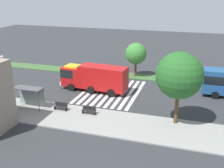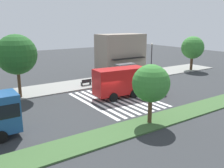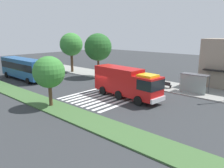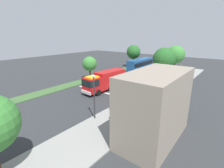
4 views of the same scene
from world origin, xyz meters
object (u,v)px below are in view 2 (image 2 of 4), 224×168
bench_near_shelter (106,79)px  sidewalk_tree_west (17,55)px  median_tree_west (151,84)px  bus_stop_shelter (127,68)px  bench_west_of_shelter (86,82)px  fire_truck (131,80)px  street_lamp (152,57)px  sidewalk_tree_east (193,48)px

bench_near_shelter → sidewalk_tree_west: (-13.24, -0.70, 4.84)m
median_tree_west → bus_stop_shelter: bearing=59.2°
bench_west_of_shelter → fire_truck: bearing=-72.3°
bench_near_shelter → street_lamp: bearing=-7.5°
fire_truck → bench_west_of_shelter: 8.01m
bench_west_of_shelter → median_tree_west: (-1.82, -15.71, 3.25)m
fire_truck → bench_west_of_shelter: fire_truck is taller
bench_west_of_shelter → sidewalk_tree_west: 10.82m
sidewalk_tree_east → sidewalk_tree_west: bearing=-180.0°
street_lamp → median_tree_west: street_lamp is taller
fire_truck → bench_west_of_shelter: bearing=112.5°
sidewalk_tree_west → bench_west_of_shelter: bearing=4.2°
bench_west_of_shelter → sidewalk_tree_east: size_ratio=0.25×
bench_near_shelter → median_tree_west: size_ratio=0.29×
street_lamp → sidewalk_tree_east: size_ratio=0.88×
bench_west_of_shelter → sidewalk_tree_west: (-9.66, -0.70, 4.84)m
fire_truck → sidewalk_tree_east: (20.60, 6.80, 2.43)m
bench_west_of_shelter → sidewalk_tree_west: size_ratio=0.21×
bus_stop_shelter → bench_near_shelter: (-4.00, -0.04, -1.30)m
sidewalk_tree_west → median_tree_west: size_ratio=1.42×
bench_west_of_shelter → sidewalk_tree_east: (22.99, -0.70, 3.88)m
bench_near_shelter → median_tree_west: bearing=-109.0°
bench_near_shelter → median_tree_west: 16.93m
fire_truck → sidewalk_tree_east: bearing=23.1°
bench_west_of_shelter → median_tree_west: 16.14m
bench_near_shelter → bench_west_of_shelter: same height
bus_stop_shelter → bench_near_shelter: size_ratio=2.19×
bench_west_of_shelter → sidewalk_tree_east: sidewalk_tree_east is taller
street_lamp → median_tree_west: bearing=-133.3°
fire_truck → street_lamp: bearing=38.7°
street_lamp → sidewalk_tree_west: 21.66m
bench_near_shelter → sidewalk_tree_west: size_ratio=0.21×
median_tree_west → fire_truck: bearing=62.8°
street_lamp → fire_truck: bearing=-146.1°
street_lamp → bus_stop_shelter: bearing=165.3°
sidewalk_tree_west → sidewalk_tree_east: sidewalk_tree_west is taller
bus_stop_shelter → sidewalk_tree_east: sidewalk_tree_east is taller
sidewalk_tree_west → bus_stop_shelter: bearing=2.5°
bench_near_shelter → median_tree_west: median_tree_west is taller
fire_truck → street_lamp: (9.53, 6.40, 1.51)m
sidewalk_tree_west → median_tree_west: sidewalk_tree_west is taller
fire_truck → sidewalk_tree_east: 21.83m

